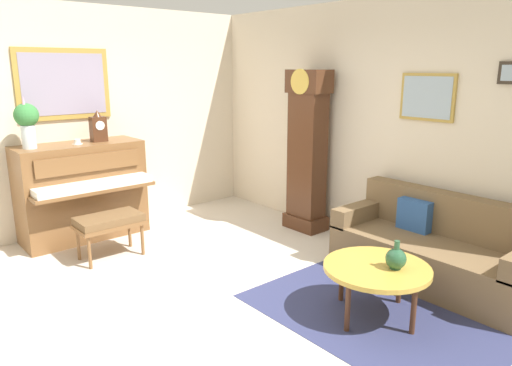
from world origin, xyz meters
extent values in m
cube|color=beige|center=(0.00, 0.00, -0.05)|extent=(6.40, 6.00, 0.10)
cube|color=beige|center=(-2.60, 0.00, 1.40)|extent=(0.10, 4.90, 2.80)
cube|color=#B28E3D|center=(-2.54, -0.20, 1.85)|extent=(0.03, 1.10, 0.84)
cube|color=#998EA8|center=(-2.52, -0.20, 1.85)|extent=(0.01, 0.98, 0.72)
cube|color=beige|center=(0.00, 2.40, 1.40)|extent=(5.30, 0.10, 2.80)
cube|color=#B28E3D|center=(0.75, 2.33, 1.75)|extent=(0.60, 0.03, 0.48)
cube|color=#9EB2C1|center=(0.75, 2.32, 1.75)|extent=(0.54, 0.01, 0.42)
cube|color=#9EB2C1|center=(1.55, 2.32, 2.00)|extent=(0.18, 0.01, 0.14)
cube|color=navy|center=(1.24, 0.98, 0.00)|extent=(2.10, 1.50, 0.01)
cube|color=brown|center=(-2.25, -0.20, 0.58)|extent=(0.60, 1.44, 1.17)
cube|color=brown|center=(-1.82, -0.20, 0.68)|extent=(0.28, 1.38, 0.04)
cube|color=white|center=(-1.82, -0.20, 0.74)|extent=(0.26, 1.32, 0.08)
cube|color=brown|center=(-1.93, -0.20, 0.98)|extent=(0.03, 1.20, 0.20)
cube|color=brown|center=(-1.41, -0.23, 0.38)|extent=(0.42, 0.70, 0.04)
cube|color=brown|center=(-1.41, -0.23, 0.44)|extent=(0.40, 0.68, 0.08)
cylinder|color=brown|center=(-1.25, -0.53, 0.18)|extent=(0.04, 0.04, 0.36)
cylinder|color=brown|center=(-1.25, 0.07, 0.18)|extent=(0.04, 0.04, 0.36)
cylinder|color=brown|center=(-1.57, -0.53, 0.18)|extent=(0.04, 0.04, 0.36)
cylinder|color=brown|center=(-1.57, 0.07, 0.18)|extent=(0.04, 0.04, 0.36)
cube|color=#4C2B19|center=(-0.69, 2.10, 0.09)|extent=(0.52, 0.34, 0.18)
cube|color=#4C2B19|center=(-0.69, 2.10, 0.89)|extent=(0.44, 0.28, 1.78)
cube|color=#4C2B19|center=(-0.69, 2.10, 1.88)|extent=(0.52, 0.32, 0.28)
cylinder|color=gold|center=(-0.69, 1.95, 1.88)|extent=(0.30, 0.02, 0.30)
cylinder|color=gold|center=(-0.69, 2.05, 0.95)|extent=(0.03, 0.03, 0.70)
cube|color=brown|center=(1.19, 1.89, 0.21)|extent=(1.90, 0.80, 0.42)
cube|color=brown|center=(1.19, 2.19, 0.62)|extent=(1.90, 0.20, 0.44)
cube|color=brown|center=(0.33, 1.89, 0.50)|extent=(0.18, 0.80, 0.20)
cube|color=#2D5699|center=(0.89, 2.03, 0.58)|extent=(0.34, 0.12, 0.32)
cylinder|color=gold|center=(1.24, 0.93, 0.44)|extent=(0.88, 0.88, 0.04)
torus|color=#4C2B19|center=(1.24, 0.93, 0.44)|extent=(0.88, 0.88, 0.04)
cylinder|color=#4C2B19|center=(1.24, 1.29, 0.21)|extent=(0.04, 0.04, 0.42)
cylinder|color=#4C2B19|center=(1.60, 0.93, 0.21)|extent=(0.04, 0.04, 0.42)
cylinder|color=#4C2B19|center=(1.24, 0.57, 0.21)|extent=(0.04, 0.04, 0.42)
cylinder|color=#4C2B19|center=(0.88, 0.93, 0.21)|extent=(0.04, 0.04, 0.42)
cube|color=#4C2B19|center=(-2.23, 0.05, 1.32)|extent=(0.12, 0.18, 0.30)
cylinder|color=white|center=(-2.17, 0.05, 1.37)|extent=(0.01, 0.11, 0.11)
cone|color=#4C2B19|center=(-2.23, 0.05, 1.51)|extent=(0.10, 0.10, 0.08)
cylinder|color=silver|center=(-2.23, -0.74, 1.30)|extent=(0.15, 0.15, 0.26)
sphere|color=#387F3D|center=(-2.23, -0.74, 1.54)|extent=(0.26, 0.26, 0.26)
cone|color=#D199B7|center=(-2.20, -0.76, 1.67)|extent=(0.06, 0.06, 0.16)
cylinder|color=white|center=(-2.19, -0.23, 1.17)|extent=(0.12, 0.12, 0.01)
cylinder|color=white|center=(-2.19, -0.23, 1.20)|extent=(0.08, 0.08, 0.06)
cylinder|color=#234C33|center=(1.37, 1.00, 0.46)|extent=(0.09, 0.09, 0.01)
sphere|color=#285638|center=(1.37, 1.00, 0.54)|extent=(0.17, 0.17, 0.17)
cylinder|color=#285638|center=(1.37, 1.00, 0.66)|extent=(0.04, 0.04, 0.08)
camera|label=1|loc=(3.35, -2.17, 2.06)|focal=33.09mm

